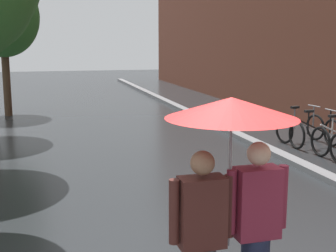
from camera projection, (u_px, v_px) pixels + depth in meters
The scene contains 5 objects.
kerb_strip at pixel (211, 122), 14.73m from camera, with size 0.30×36.00×0.12m, color slate.
street_tree_3 at pixel (3, 17), 15.87m from camera, with size 2.50×2.50×4.89m.
parked_bicycle_4 at pixel (315, 133), 11.38m from camera, with size 1.10×0.73×0.96m.
parked_bicycle_5 at pixel (300, 128), 12.08m from camera, with size 1.17×0.85×0.96m.
couple_under_umbrella at pixel (230, 179), 3.97m from camera, with size 1.14×1.14×2.13m.
Camera 1 is at (-1.96, -3.64, 2.59)m, focal length 49.03 mm.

